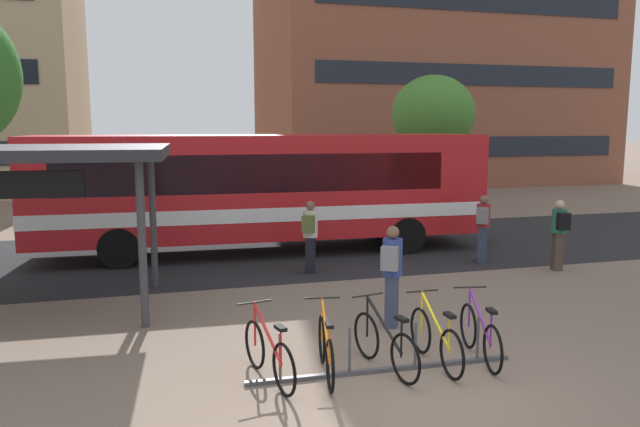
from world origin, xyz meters
TOP-DOWN VIEW (x-y plane):
  - ground at (0.00, 0.00)m, footprint 200.00×200.00m
  - bus_lane_asphalt at (0.00, 9.28)m, footprint 80.00×7.20m
  - city_bus at (-0.35, 9.28)m, footprint 12.11×3.04m
  - bike_rack at (-0.27, 0.67)m, footprint 3.93×0.18m
  - parked_bicycle_red_0 at (-1.89, 0.80)m, footprint 0.57×1.69m
  - parked_bicycle_orange_1 at (-1.09, 0.75)m, footprint 0.52×1.71m
  - parked_bicycle_black_2 at (-0.23, 0.71)m, footprint 0.54×1.70m
  - parked_bicycle_yellow_3 at (0.55, 0.70)m, footprint 0.52×1.72m
  - parked_bicycle_purple_4 at (1.28, 0.71)m, footprint 0.52×1.71m
  - transit_shelter at (-5.80, 5.05)m, footprint 5.75×3.86m
  - commuter_grey_pack_1 at (0.56, 2.42)m, footprint 0.54×0.61m
  - commuter_black_pack_2 at (5.98, 5.23)m, footprint 0.43×0.58m
  - commuter_grey_pack_3 at (4.68, 6.49)m, footprint 0.55×0.60m
  - commuter_olive_pack_4 at (0.19, 6.55)m, footprint 0.50×0.60m
  - street_tree_0 at (7.61, 15.52)m, footprint 3.30×3.30m

SIDE VIEW (x-z plane):
  - ground at x=0.00m, z-range 0.00..0.00m
  - bus_lane_asphalt at x=0.00m, z-range 0.00..0.01m
  - bike_rack at x=-0.27m, z-range -0.26..0.44m
  - parked_bicycle_red_0 at x=-1.89m, z-range -0.11..0.88m
  - parked_bicycle_orange_1 at x=-1.09m, z-range -0.11..0.88m
  - parked_bicycle_black_2 at x=-0.23m, z-range -0.11..0.88m
  - parked_bicycle_yellow_3 at x=0.55m, z-range -0.11..0.88m
  - parked_bicycle_purple_4 at x=1.28m, z-range -0.11..0.88m
  - commuter_olive_pack_4 at x=0.19m, z-range 0.13..1.84m
  - commuter_black_pack_2 at x=5.98m, z-range 0.14..1.84m
  - commuter_grey_pack_3 at x=4.68m, z-range 0.14..1.85m
  - commuter_grey_pack_1 at x=0.56m, z-range 0.14..1.92m
  - city_bus at x=-0.35m, z-range 0.18..3.38m
  - transit_shelter at x=-5.80m, z-range 1.34..4.42m
  - street_tree_0 at x=7.61m, z-range 1.17..6.61m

